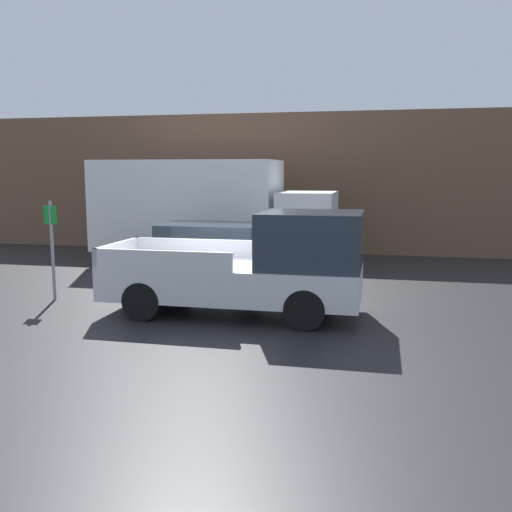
# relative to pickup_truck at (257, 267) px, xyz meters

# --- Properties ---
(ground_plane) EXTENTS (60.00, 60.00, 0.00)m
(ground_plane) POSITION_rel_pickup_truck_xyz_m (-0.70, 0.27, -0.96)
(ground_plane) COLOR #232326
(building_wall) EXTENTS (28.00, 0.15, 4.85)m
(building_wall) POSITION_rel_pickup_truck_xyz_m (-0.70, 9.03, 1.46)
(building_wall) COLOR brown
(building_wall) RESTS_ON ground
(pickup_truck) EXTENTS (5.05, 2.00, 2.07)m
(pickup_truck) POSITION_rel_pickup_truck_xyz_m (0.00, 0.00, 0.00)
(pickup_truck) COLOR silver
(pickup_truck) RESTS_ON ground
(car) EXTENTS (4.42, 1.96, 1.54)m
(car) POSITION_rel_pickup_truck_xyz_m (-1.88, 2.80, -0.18)
(car) COLOR silver
(car) RESTS_ON ground
(delivery_truck) EXTENTS (7.23, 2.61, 3.17)m
(delivery_truck) POSITION_rel_pickup_truck_xyz_m (-2.87, 5.89, 0.75)
(delivery_truck) COLOR white
(delivery_truck) RESTS_ON ground
(parking_sign) EXTENTS (0.30, 0.07, 2.20)m
(parking_sign) POSITION_rel_pickup_truck_xyz_m (-4.69, 0.34, 0.28)
(parking_sign) COLOR gray
(parking_sign) RESTS_ON ground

